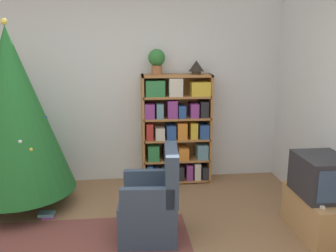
% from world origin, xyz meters
% --- Properties ---
extents(wall_back, '(8.00, 0.10, 2.60)m').
position_xyz_m(wall_back, '(0.00, 2.35, 1.30)').
color(wall_back, silver).
rests_on(wall_back, ground_plane).
extents(bookshelf, '(0.93, 0.30, 1.48)m').
position_xyz_m(bookshelf, '(0.80, 2.11, 0.75)').
color(bookshelf, '#A8703D').
rests_on(bookshelf, ground_plane).
extents(tv_stand, '(0.41, 0.82, 0.42)m').
position_xyz_m(tv_stand, '(2.02, 0.53, 0.21)').
color(tv_stand, tan).
rests_on(tv_stand, ground_plane).
extents(television, '(0.44, 0.56, 0.40)m').
position_xyz_m(television, '(2.02, 0.53, 0.63)').
color(television, '#28282D').
rests_on(television, tv_stand).
extents(game_remote, '(0.04, 0.12, 0.02)m').
position_xyz_m(game_remote, '(1.90, 0.28, 0.44)').
color(game_remote, white).
rests_on(game_remote, tv_stand).
extents(christmas_tree, '(1.29, 1.29, 2.15)m').
position_xyz_m(christmas_tree, '(-1.13, 1.52, 1.15)').
color(christmas_tree, '#4C3323').
rests_on(christmas_tree, ground_plane).
extents(armchair, '(0.61, 0.60, 0.92)m').
position_xyz_m(armchair, '(0.37, 0.66, 0.32)').
color(armchair, '#334256').
rests_on(armchair, ground_plane).
extents(potted_plant, '(0.22, 0.22, 0.33)m').
position_xyz_m(potted_plant, '(0.54, 2.12, 1.67)').
color(potted_plant, '#935B38').
rests_on(potted_plant, bookshelf).
extents(table_lamp, '(0.20, 0.20, 0.18)m').
position_xyz_m(table_lamp, '(1.06, 2.12, 1.58)').
color(table_lamp, '#473828').
rests_on(table_lamp, bookshelf).
extents(book_pile_near_tree, '(0.18, 0.18, 0.06)m').
position_xyz_m(book_pile_near_tree, '(-0.77, 1.20, 0.03)').
color(book_pile_near_tree, '#843889').
rests_on(book_pile_near_tree, ground_plane).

